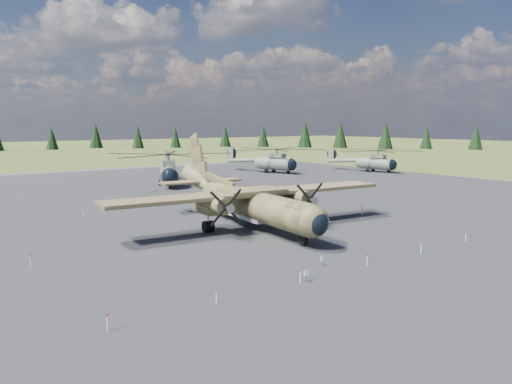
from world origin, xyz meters
TOP-DOWN VIEW (x-y plane):
  - ground at (0.00, 0.00)m, footprint 500.00×500.00m
  - apron at (0.00, 10.00)m, footprint 120.00×120.00m
  - transport_plane at (3.15, 2.33)m, footprint 27.98×25.33m
  - helicopter_near at (10.71, 34.05)m, footprint 26.62×26.62m
  - helicopter_mid at (36.81, 40.77)m, footprint 23.82×24.20m
  - helicopter_far at (54.13, 30.38)m, footprint 21.24×22.13m
  - info_placard_left at (-3.51, -13.49)m, footprint 0.50×0.32m
  - info_placard_right at (-0.29, -11.53)m, footprint 0.47×0.32m
  - barrier_fence at (-0.46, -0.08)m, footprint 33.12×29.62m
  - treeline at (-1.41, 3.91)m, footprint 338.41×333.06m

SIDE VIEW (x-z plane):
  - ground at x=0.00m, z-range 0.00..0.00m
  - apron at x=0.00m, z-range -0.02..0.02m
  - info_placard_right at x=-0.29m, z-range 0.11..0.80m
  - info_placard_left at x=-3.51m, z-range 0.12..0.85m
  - barrier_fence at x=-0.46m, z-range 0.08..0.93m
  - transport_plane at x=3.15m, z-range -1.96..7.25m
  - helicopter_far at x=54.13m, z-range 0.92..5.34m
  - helicopter_mid at x=36.81m, z-range 1.00..5.79m
  - helicopter_near at x=10.71m, z-range 1.07..6.19m
  - treeline at x=-1.41m, z-range -0.65..10.23m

